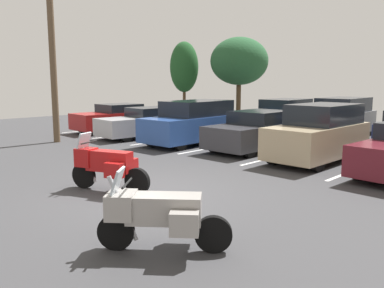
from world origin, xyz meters
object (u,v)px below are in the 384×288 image
car_far_green (285,116)px  car_far_grey (342,118)px  car_tan (319,134)px  car_silver (148,122)px  car_charcoal (256,131)px  motorcycle_second (158,213)px  motorcycle_touring (106,165)px  car_red (116,118)px  car_blue (193,122)px  utility_pole (52,44)px

car_far_green → car_far_grey: car_far_grey is taller
car_tan → car_silver: bearing=-178.7°
car_charcoal → motorcycle_second: bearing=-63.6°
car_charcoal → car_far_green: car_far_green is taller
motorcycle_touring → car_red: (-9.66, 7.14, 0.06)m
car_red → car_far_green: bearing=40.9°
car_silver → car_far_green: (3.93, 6.01, 0.16)m
car_blue → car_far_grey: 7.43m
motorcycle_touring → car_tan: bearing=74.6°
car_blue → car_red: bearing=178.6°
car_red → car_charcoal: car_charcoal is taller
motorcycle_touring → car_silver: motorcycle_touring is taller
car_tan → motorcycle_touring: bearing=-105.4°
car_charcoal → car_far_grey: size_ratio=1.02×
car_silver → car_far_grey: size_ratio=1.16×
car_charcoal → car_far_grey: 5.85m
car_tan → car_far_green: (-4.86, 5.81, -0.08)m
car_blue → utility_pole: utility_pole is taller
car_far_green → car_far_grey: size_ratio=1.07×
car_far_grey → utility_pole: (-8.49, -10.30, 3.31)m
car_red → car_far_grey: (9.71, 6.22, 0.23)m
car_tan → car_far_green: car_tan is taller
motorcycle_touring → car_tan: 7.48m
car_charcoal → car_tan: car_tan is taller
car_far_green → car_silver: bearing=-123.2°
motorcycle_second → car_blue: car_blue is taller
motorcycle_second → car_silver: size_ratio=0.35×
car_silver → utility_pole: size_ratio=0.61×
car_tan → car_far_green: bearing=129.9°
motorcycle_second → utility_pole: utility_pole is taller
motorcycle_second → car_red: car_red is taller
car_blue → car_charcoal: 2.99m
car_charcoal → car_tan: size_ratio=1.03×
car_blue → utility_pole: bearing=-139.7°
car_red → car_silver: car_red is taller
motorcycle_second → car_far_grey: 15.25m
car_silver → car_blue: 3.03m
motorcycle_touring → car_far_grey: 13.36m
car_blue → car_charcoal: (2.93, 0.59, -0.18)m
motorcycle_second → car_tan: size_ratio=0.41×
car_silver → utility_pole: utility_pole is taller
motorcycle_touring → car_blue: size_ratio=0.45×
motorcycle_touring → car_blue: bearing=118.4°
car_far_green → car_red: bearing=-139.1°
car_blue → car_far_grey: (3.84, 6.36, 0.04)m
car_red → car_tan: (11.64, 0.07, 0.22)m
motorcycle_touring → motorcycle_second: 3.92m
car_tan → car_far_grey: 6.45m
car_charcoal → utility_pole: bearing=-149.1°
car_charcoal → car_silver: bearing=-174.5°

